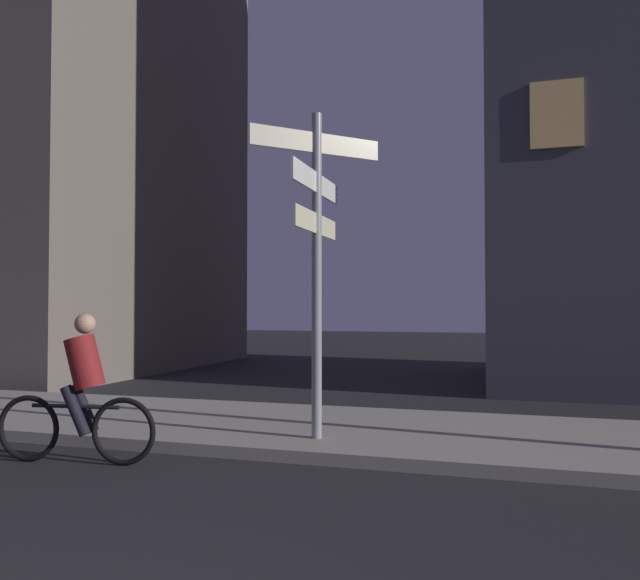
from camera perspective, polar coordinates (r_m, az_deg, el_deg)
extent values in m
cube|color=gray|center=(8.40, 0.03, -12.60)|extent=(40.00, 3.05, 0.14)
cylinder|color=gray|center=(7.40, -0.31, 1.40)|extent=(0.12, 0.12, 3.84)
cube|color=beige|center=(7.64, -0.30, 13.25)|extent=(1.23, 1.23, 0.24)
cube|color=white|center=(7.53, -0.30, 9.73)|extent=(0.03, 1.76, 0.24)
cube|color=beige|center=(7.45, -0.30, 6.05)|extent=(0.03, 1.61, 0.24)
torus|color=black|center=(7.65, -25.02, -11.34)|extent=(0.72, 0.16, 0.72)
torus|color=black|center=(7.11, -17.46, -12.17)|extent=(0.72, 0.16, 0.72)
cylinder|color=black|center=(7.33, -21.37, -9.84)|extent=(1.00, 0.19, 0.04)
cylinder|color=maroon|center=(7.22, -20.64, -6.17)|extent=(0.49, 0.38, 0.61)
sphere|color=tan|center=(7.20, -20.61, -2.88)|extent=(0.22, 0.22, 0.22)
cylinder|color=black|center=(7.23, -21.39, -10.19)|extent=(0.35, 0.17, 0.55)
cylinder|color=black|center=(7.38, -20.67, -10.02)|extent=(0.35, 0.17, 0.55)
cube|color=#F2C672|center=(12.27, 20.73, 14.75)|extent=(0.90, 0.06, 1.20)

